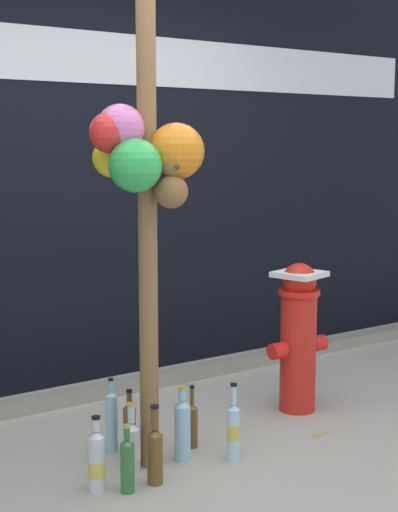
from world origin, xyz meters
The scene contains 16 objects.
ground_plane centered at (0.00, 0.00, 0.00)m, with size 14.00×14.00×0.00m, color #ADA899.
building_wall centered at (0.00, 1.81, 1.99)m, with size 10.00×0.21×3.98m.
curb_strip centered at (0.00, 1.37, 0.04)m, with size 8.00×0.12×0.08m, color gray.
memorial_post centered at (-0.25, 0.32, 1.67)m, with size 0.62×0.43×2.99m.
fire_hydrant centered at (0.88, 0.53, 0.45)m, with size 0.39×0.31×0.87m.
bottle_0 centered at (-0.32, 0.34, 0.12)m, with size 0.08×0.08×0.33m.
bottle_1 centered at (-0.30, 0.16, 0.15)m, with size 0.07×0.07×0.37m.
bottle_2 centered at (-0.56, 0.23, 0.14)m, with size 0.08×0.08×0.35m.
bottle_3 centered at (0.15, 0.17, 0.15)m, with size 0.06×0.06×0.39m.
bottle_4 centered at (-0.06, 0.30, 0.16)m, with size 0.08×0.08×0.37m.
bottle_5 centered at (0.07, 0.41, 0.12)m, with size 0.06×0.06×0.32m.
bottle_6 centered at (-0.24, 0.51, 0.14)m, with size 0.06×0.06×0.33m.
bottle_7 centered at (-0.45, 0.15, 0.13)m, with size 0.06×0.06×0.31m.
bottle_8 centered at (-0.29, 0.60, 0.16)m, with size 0.06×0.06×0.38m.
litter_0 centered at (0.62, 1.33, 0.00)m, with size 0.15×0.11×0.01m, color #8C99B2.
litter_1 centered at (0.73, 0.17, 0.00)m, with size 0.12×0.04×0.01m, color tan.
Camera 1 is at (-1.98, -2.67, 1.53)m, focal length 53.43 mm.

